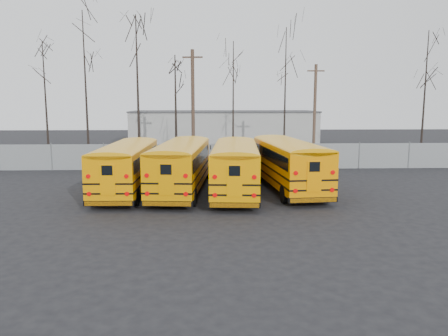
{
  "coord_description": "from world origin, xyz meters",
  "views": [
    {
      "loc": [
        0.06,
        -21.79,
        5.27
      ],
      "look_at": [
        0.94,
        2.15,
        1.6
      ],
      "focal_mm": 35.0,
      "sensor_mm": 36.0,
      "label": 1
    }
  ],
  "objects_px": {
    "bus_a": "(127,163)",
    "utility_pole_left": "(193,106)",
    "bus_d": "(288,160)",
    "utility_pole_right": "(315,112)",
    "bus_b": "(181,162)",
    "bus_c": "(235,163)"
  },
  "relations": [
    {
      "from": "bus_d",
      "to": "bus_b",
      "type": "bearing_deg",
      "value": 179.96
    },
    {
      "from": "bus_d",
      "to": "utility_pole_right",
      "type": "distance_m",
      "value": 13.61
    },
    {
      "from": "bus_a",
      "to": "bus_d",
      "type": "distance_m",
      "value": 9.48
    },
    {
      "from": "bus_a",
      "to": "bus_b",
      "type": "relative_size",
      "value": 0.96
    },
    {
      "from": "bus_a",
      "to": "bus_d",
      "type": "xyz_separation_m",
      "value": [
        9.47,
        0.45,
        0.06
      ]
    },
    {
      "from": "utility_pole_left",
      "to": "utility_pole_right",
      "type": "xyz_separation_m",
      "value": [
        10.61,
        1.21,
        -0.55
      ]
    },
    {
      "from": "utility_pole_left",
      "to": "utility_pole_right",
      "type": "distance_m",
      "value": 10.7
    },
    {
      "from": "bus_b",
      "to": "utility_pole_right",
      "type": "distance_m",
      "value": 17.25
    },
    {
      "from": "bus_b",
      "to": "bus_d",
      "type": "distance_m",
      "value": 6.35
    },
    {
      "from": "bus_a",
      "to": "bus_c",
      "type": "relative_size",
      "value": 0.97
    },
    {
      "from": "bus_a",
      "to": "utility_pole_left",
      "type": "height_order",
      "value": "utility_pole_left"
    },
    {
      "from": "bus_b",
      "to": "bus_c",
      "type": "relative_size",
      "value": 1.01
    },
    {
      "from": "bus_a",
      "to": "utility_pole_left",
      "type": "bearing_deg",
      "value": 74.73
    },
    {
      "from": "bus_c",
      "to": "utility_pole_right",
      "type": "relative_size",
      "value": 1.29
    },
    {
      "from": "bus_a",
      "to": "bus_c",
      "type": "distance_m",
      "value": 6.28
    },
    {
      "from": "bus_a",
      "to": "utility_pole_left",
      "type": "xyz_separation_m",
      "value": [
        3.45,
        11.79,
        3.16
      ]
    },
    {
      "from": "bus_b",
      "to": "bus_c",
      "type": "xyz_separation_m",
      "value": [
        3.12,
        -0.44,
        -0.01
      ]
    },
    {
      "from": "bus_b",
      "to": "utility_pole_left",
      "type": "xyz_separation_m",
      "value": [
        0.31,
        11.89,
        3.11
      ]
    },
    {
      "from": "bus_d",
      "to": "utility_pole_left",
      "type": "relative_size",
      "value": 1.16
    },
    {
      "from": "bus_a",
      "to": "bus_c",
      "type": "xyz_separation_m",
      "value": [
        6.26,
        -0.54,
        0.03
      ]
    },
    {
      "from": "bus_b",
      "to": "utility_pole_right",
      "type": "bearing_deg",
      "value": 55.38
    },
    {
      "from": "bus_c",
      "to": "bus_a",
      "type": "bearing_deg",
      "value": 179.18
    }
  ]
}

